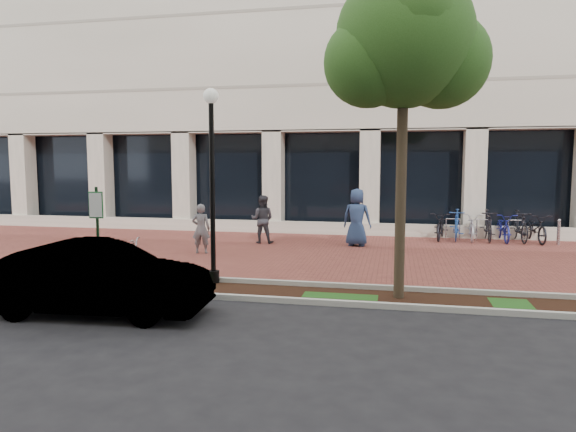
% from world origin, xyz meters
% --- Properties ---
extents(ground, '(120.00, 120.00, 0.00)m').
position_xyz_m(ground, '(0.00, 0.00, 0.00)').
color(ground, black).
rests_on(ground, ground).
extents(brick_plaza, '(40.00, 9.00, 0.01)m').
position_xyz_m(brick_plaza, '(0.00, 0.00, 0.01)').
color(brick_plaza, brown).
rests_on(brick_plaza, ground).
extents(planting_strip, '(40.00, 1.50, 0.01)m').
position_xyz_m(planting_strip, '(0.00, -5.25, 0.01)').
color(planting_strip, black).
rests_on(planting_strip, ground).
extents(curb_plaza_side, '(40.00, 0.12, 0.12)m').
position_xyz_m(curb_plaza_side, '(0.00, -4.50, 0.06)').
color(curb_plaza_side, '#B5B5AB').
rests_on(curb_plaza_side, ground).
extents(curb_street_side, '(40.00, 0.12, 0.12)m').
position_xyz_m(curb_street_side, '(0.00, -6.00, 0.06)').
color(curb_street_side, '#B5B5AB').
rests_on(curb_street_side, ground).
extents(near_office_building, '(40.00, 12.12, 16.00)m').
position_xyz_m(near_office_building, '(0.00, 10.47, 10.05)').
color(near_office_building, beige).
rests_on(near_office_building, ground).
extents(parking_sign, '(0.34, 0.07, 2.33)m').
position_xyz_m(parking_sign, '(-3.76, -5.42, 1.49)').
color(parking_sign, '#13361B').
rests_on(parking_sign, ground).
extents(lamppost, '(0.36, 0.36, 4.60)m').
position_xyz_m(lamppost, '(-1.23, -4.60, 2.59)').
color(lamppost, black).
rests_on(lamppost, ground).
extents(street_tree, '(3.37, 2.81, 6.80)m').
position_xyz_m(street_tree, '(3.16, -5.08, 5.20)').
color(street_tree, '#493B2A').
rests_on(street_tree, ground).
extents(locked_bicycle, '(2.09, 1.11, 1.05)m').
position_xyz_m(locked_bicycle, '(-3.69, -4.87, 0.52)').
color(locked_bicycle, silver).
rests_on(locked_bicycle, ground).
extents(pedestrian_left, '(0.64, 0.47, 1.59)m').
position_xyz_m(pedestrian_left, '(-3.03, -0.79, 0.80)').
color(pedestrian_left, slate).
rests_on(pedestrian_left, ground).
extents(pedestrian_mid, '(0.86, 0.68, 1.73)m').
position_xyz_m(pedestrian_mid, '(-1.66, 1.70, 0.87)').
color(pedestrian_mid, '#2A2A2F').
rests_on(pedestrian_mid, ground).
extents(pedestrian_right, '(1.06, 0.77, 2.01)m').
position_xyz_m(pedestrian_right, '(1.73, 1.71, 1.01)').
color(pedestrian_right, navy).
rests_on(pedestrian_right, ground).
extents(bollard, '(0.12, 0.12, 0.93)m').
position_xyz_m(bollard, '(8.70, 3.45, 0.47)').
color(bollard, '#ADAEB2').
rests_on(bollard, ground).
extents(bike_rack_cluster, '(4.30, 2.09, 1.16)m').
position_xyz_m(bike_rack_cluster, '(6.39, 3.89, 0.55)').
color(bike_rack_cluster, black).
rests_on(bike_rack_cluster, ground).
extents(sedan_near_curb, '(4.29, 1.75, 1.38)m').
position_xyz_m(sedan_near_curb, '(-2.48, -7.49, 0.69)').
color(sedan_near_curb, '#BBBBC0').
rests_on(sedan_near_curb, ground).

